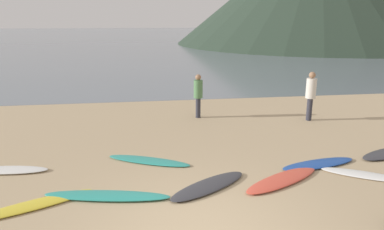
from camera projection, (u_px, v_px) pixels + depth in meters
The scene contains 12 objects.
ground_plane at pixel (161, 104), 15.93m from camera, with size 120.00×120.00×0.20m, color tan.
ocean_water at pixel (143, 37), 63.85m from camera, with size 140.00×100.00×0.01m, color slate.
surfboard_0 at pixel (6, 170), 8.81m from camera, with size 2.03×0.49×0.08m, color white.
surfboard_1 at pixel (32, 205), 7.19m from camera, with size 2.42×0.45×0.07m, color yellow.
surfboard_2 at pixel (107, 196), 7.54m from camera, with size 2.64×0.46×0.10m, color teal.
surfboard_3 at pixel (149, 161), 9.41m from camera, with size 2.26×0.48×0.06m, color teal.
surfboard_4 at pixel (209, 186), 8.00m from camera, with size 2.12×0.59×0.09m, color #333338.
surfboard_5 at pixel (283, 179), 8.31m from camera, with size 2.30×0.57×0.09m, color #D84C38.
surfboard_6 at pixel (319, 164), 9.19m from camera, with size 2.10×0.52×0.08m, color #1E479E.
surfboard_7 at pixel (364, 175), 8.57m from camera, with size 1.94×0.45×0.06m, color white.
person_0 at pixel (198, 92), 13.26m from camera, with size 0.33×0.33×1.61m.
person_1 at pixel (311, 92), 12.90m from camera, with size 0.36×0.36×1.76m.
Camera 1 is at (-0.91, -5.52, 3.66)m, focal length 34.03 mm.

